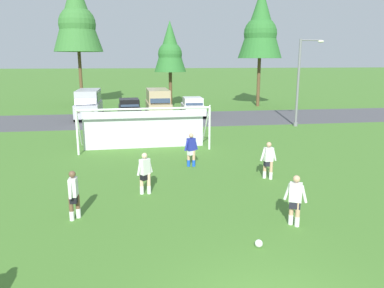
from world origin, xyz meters
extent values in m
plane|color=#477A2D|center=(0.00, 15.00, 0.00)|extent=(400.00, 400.00, 0.00)
cube|color=#4C4C51|center=(0.00, 26.15, 0.00)|extent=(52.00, 8.40, 0.01)
sphere|color=white|center=(0.74, 3.05, 0.11)|extent=(0.22, 0.22, 0.22)
sphere|color=black|center=(0.74, 3.05, 0.12)|extent=(0.08, 0.08, 0.08)
sphere|color=red|center=(0.80, 3.05, 0.11)|extent=(0.07, 0.07, 0.07)
cylinder|color=white|center=(1.61, 14.62, 1.22)|extent=(0.12, 0.12, 2.44)
cylinder|color=white|center=(-5.70, 14.40, 1.22)|extent=(0.12, 0.12, 2.44)
cylinder|color=white|center=(-2.04, 14.51, 2.44)|extent=(7.32, 0.34, 0.12)
cylinder|color=white|center=(1.59, 15.52, 1.34)|extent=(0.14, 1.95, 2.46)
cylinder|color=white|center=(-5.73, 15.30, 1.34)|extent=(0.14, 1.95, 2.46)
cube|color=silver|center=(-2.07, 15.51, 1.10)|extent=(6.95, 0.25, 2.20)
cylinder|color=tan|center=(0.18, 11.25, 0.40)|extent=(0.14, 0.14, 0.80)
cylinder|color=tan|center=(-0.07, 11.29, 0.40)|extent=(0.14, 0.14, 0.80)
cylinder|color=blue|center=(0.18, 11.25, 0.16)|extent=(0.15, 0.15, 0.32)
cylinder|color=blue|center=(-0.07, 11.29, 0.16)|extent=(0.15, 0.15, 0.32)
cube|color=silver|center=(0.05, 11.27, 0.72)|extent=(0.40, 0.35, 0.28)
cube|color=#232D99|center=(0.05, 11.27, 1.10)|extent=(0.45, 0.39, 0.60)
sphere|color=tan|center=(0.05, 11.27, 1.53)|extent=(0.22, 0.22, 0.22)
cylinder|color=#232D99|center=(0.29, 11.36, 1.08)|extent=(0.24, 0.19, 0.55)
cylinder|color=#232D99|center=(-0.19, 11.19, 1.08)|extent=(0.24, 0.19, 0.55)
cylinder|color=tan|center=(3.19, 8.78, 0.40)|extent=(0.14, 0.14, 0.80)
cylinder|color=tan|center=(2.97, 8.97, 0.40)|extent=(0.14, 0.14, 0.80)
cylinder|color=white|center=(3.19, 8.78, 0.16)|extent=(0.15, 0.15, 0.32)
cylinder|color=white|center=(2.97, 8.97, 0.16)|extent=(0.15, 0.15, 0.32)
cube|color=black|center=(3.08, 8.88, 0.72)|extent=(0.36, 0.25, 0.28)
cube|color=silver|center=(3.08, 8.88, 1.10)|extent=(0.40, 0.28, 0.60)
sphere|color=tan|center=(3.08, 8.88, 1.53)|extent=(0.22, 0.22, 0.22)
cylinder|color=silver|center=(3.33, 8.86, 1.08)|extent=(0.24, 0.11, 0.55)
cylinder|color=silver|center=(2.83, 8.89, 1.08)|extent=(0.24, 0.11, 0.55)
cylinder|color=brown|center=(-4.50, 5.85, 0.40)|extent=(0.14, 0.14, 0.80)
cylinder|color=brown|center=(-4.68, 5.66, 0.40)|extent=(0.14, 0.14, 0.80)
cylinder|color=white|center=(-4.50, 5.85, 0.16)|extent=(0.15, 0.15, 0.32)
cylinder|color=white|center=(-4.68, 5.66, 0.16)|extent=(0.15, 0.15, 0.32)
cube|color=black|center=(-4.59, 5.75, 0.72)|extent=(0.24, 0.35, 0.28)
cube|color=silver|center=(-4.59, 5.75, 1.10)|extent=(0.26, 0.39, 0.60)
sphere|color=brown|center=(-4.59, 5.75, 1.53)|extent=(0.22, 0.22, 0.22)
cylinder|color=silver|center=(-4.54, 6.00, 1.08)|extent=(0.10, 0.23, 0.55)
cylinder|color=silver|center=(-4.65, 5.51, 1.08)|extent=(0.10, 0.23, 0.55)
cylinder|color=beige|center=(-2.12, 7.76, 0.40)|extent=(0.14, 0.14, 0.80)
cylinder|color=beige|center=(-2.40, 7.77, 0.40)|extent=(0.14, 0.14, 0.80)
cylinder|color=white|center=(-2.12, 7.76, 0.16)|extent=(0.15, 0.15, 0.32)
cylinder|color=white|center=(-2.40, 7.77, 0.16)|extent=(0.15, 0.15, 0.32)
cube|color=black|center=(-2.26, 7.77, 0.72)|extent=(0.40, 0.39, 0.28)
cube|color=silver|center=(-2.26, 7.77, 1.10)|extent=(0.44, 0.43, 0.60)
sphere|color=beige|center=(-2.26, 7.77, 1.53)|extent=(0.22, 0.22, 0.22)
cylinder|color=silver|center=(-2.05, 7.91, 1.08)|extent=(0.23, 0.22, 0.55)
cylinder|color=silver|center=(-2.47, 7.63, 1.08)|extent=(0.23, 0.22, 0.55)
cylinder|color=tan|center=(2.35, 4.16, 0.40)|extent=(0.14, 0.14, 0.80)
cylinder|color=tan|center=(2.21, 4.32, 0.40)|extent=(0.14, 0.14, 0.80)
cylinder|color=white|center=(2.35, 4.16, 0.16)|extent=(0.15, 0.15, 0.32)
cylinder|color=white|center=(2.21, 4.32, 0.16)|extent=(0.15, 0.15, 0.32)
cube|color=black|center=(2.28, 4.24, 0.72)|extent=(0.40, 0.35, 0.28)
cube|color=silver|center=(2.28, 4.24, 1.10)|extent=(0.45, 0.38, 0.60)
sphere|color=tan|center=(2.28, 4.24, 1.53)|extent=(0.22, 0.22, 0.22)
cylinder|color=silver|center=(2.48, 4.09, 1.08)|extent=(0.25, 0.18, 0.55)
cylinder|color=silver|center=(2.07, 4.39, 1.08)|extent=(0.25, 0.18, 0.55)
cube|color=#B2B2BC|center=(-6.59, 27.31, 0.87)|extent=(1.97, 4.81, 1.10)
cube|color=#B2B2BC|center=(-6.59, 27.51, 1.97)|extent=(1.81, 4.10, 1.10)
cube|color=#28384C|center=(-6.60, 25.54, 1.95)|extent=(1.67, 0.47, 0.91)
cube|color=#28384C|center=(-5.68, 27.51, 1.97)|extent=(0.05, 3.49, 0.77)
cube|color=white|center=(-6.06, 24.95, 0.92)|extent=(0.28, 0.08, 0.20)
cube|color=white|center=(-7.14, 24.95, 0.92)|extent=(0.28, 0.08, 0.20)
cube|color=#B21414|center=(-6.05, 29.67, 0.92)|extent=(0.28, 0.08, 0.20)
cube|color=#B21414|center=(-7.12, 29.67, 0.92)|extent=(0.28, 0.08, 0.20)
cylinder|color=black|center=(-5.62, 25.82, 0.32)|extent=(0.24, 0.64, 0.64)
cylinder|color=black|center=(-7.58, 25.82, 0.32)|extent=(0.24, 0.64, 0.64)
cylinder|color=black|center=(-5.61, 28.79, 0.32)|extent=(0.24, 0.64, 0.64)
cylinder|color=black|center=(-7.57, 28.80, 0.32)|extent=(0.24, 0.64, 0.64)
cube|color=black|center=(-3.10, 26.94, 0.70)|extent=(2.07, 4.31, 0.76)
cube|color=black|center=(-3.11, 27.09, 1.40)|extent=(1.79, 2.20, 0.64)
cube|color=#28384C|center=(-3.05, 26.12, 1.38)|extent=(1.55, 0.41, 0.55)
cube|color=#28384C|center=(-2.27, 27.14, 1.40)|extent=(0.15, 1.78, 0.45)
cube|color=white|center=(-2.47, 24.91, 0.75)|extent=(0.28, 0.10, 0.20)
cube|color=white|center=(-3.46, 24.85, 0.75)|extent=(0.28, 0.10, 0.20)
cube|color=#B21414|center=(-2.74, 29.03, 0.75)|extent=(0.28, 0.10, 0.20)
cube|color=#B21414|center=(-3.72, 28.96, 0.75)|extent=(0.28, 0.10, 0.20)
cylinder|color=black|center=(-2.12, 25.70, 0.32)|extent=(0.28, 0.65, 0.64)
cylinder|color=black|center=(-3.91, 25.58, 0.32)|extent=(0.28, 0.65, 0.64)
cylinder|color=black|center=(-2.28, 28.29, 0.32)|extent=(0.28, 0.65, 0.64)
cylinder|color=black|center=(-4.08, 28.18, 0.32)|extent=(0.28, 0.65, 0.64)
cube|color=tan|center=(-0.57, 26.98, 0.87)|extent=(2.12, 4.86, 1.10)
cube|color=tan|center=(-0.58, 27.18, 1.97)|extent=(1.94, 4.16, 1.10)
cube|color=#28384C|center=(-0.52, 25.21, 1.95)|extent=(1.68, 0.52, 0.91)
cube|color=#28384C|center=(0.33, 27.21, 1.97)|extent=(0.16, 3.48, 0.77)
cube|color=white|center=(0.04, 24.64, 0.92)|extent=(0.28, 0.09, 0.20)
cube|color=white|center=(-1.03, 24.60, 0.92)|extent=(0.28, 0.09, 0.20)
cube|color=#B21414|center=(-0.11, 29.36, 0.92)|extent=(0.28, 0.09, 0.20)
cube|color=#B21414|center=(-1.19, 29.32, 0.92)|extent=(0.28, 0.09, 0.20)
cylinder|color=black|center=(0.45, 25.52, 0.32)|extent=(0.26, 0.65, 0.64)
cylinder|color=black|center=(-1.50, 25.46, 0.32)|extent=(0.26, 0.65, 0.64)
cylinder|color=black|center=(0.36, 28.50, 0.32)|extent=(0.26, 0.65, 0.64)
cylinder|color=black|center=(-1.60, 28.43, 0.32)|extent=(0.26, 0.65, 0.64)
cube|color=silver|center=(2.59, 27.30, 0.70)|extent=(1.88, 4.23, 0.76)
cube|color=silver|center=(2.59, 27.45, 1.40)|extent=(1.69, 2.13, 0.64)
cube|color=#28384C|center=(2.57, 26.48, 1.38)|extent=(1.54, 0.34, 0.55)
cube|color=#28384C|center=(3.43, 27.44, 1.40)|extent=(0.07, 1.79, 0.45)
cube|color=white|center=(3.05, 25.23, 0.75)|extent=(0.28, 0.09, 0.20)
cube|color=white|center=(2.06, 25.25, 0.75)|extent=(0.28, 0.09, 0.20)
cube|color=#B21414|center=(3.12, 29.35, 0.75)|extent=(0.28, 0.09, 0.20)
cube|color=#B21414|center=(2.13, 29.37, 0.75)|extent=(0.28, 0.09, 0.20)
cylinder|color=black|center=(3.46, 25.98, 0.32)|extent=(0.25, 0.64, 0.64)
cylinder|color=black|center=(1.66, 26.02, 0.32)|extent=(0.25, 0.64, 0.64)
cylinder|color=black|center=(3.51, 28.59, 0.32)|extent=(0.25, 0.64, 0.64)
cylinder|color=black|center=(1.71, 28.62, 0.32)|extent=(0.25, 0.64, 0.64)
cylinder|color=brown|center=(-8.60, 38.07, 2.96)|extent=(0.36, 0.36, 5.92)
cone|color=#387533|center=(-8.60, 38.07, 10.06)|extent=(5.33, 5.33, 8.29)
sphere|color=#387533|center=(-8.60, 38.07, 8.82)|extent=(4.00, 4.00, 4.00)
cylinder|color=brown|center=(1.24, 34.57, 1.89)|extent=(0.36, 0.36, 3.78)
cone|color=#2D702D|center=(1.24, 34.57, 6.43)|extent=(3.40, 3.40, 5.29)
sphere|color=#2D702D|center=(1.24, 34.57, 5.63)|extent=(2.55, 2.55, 2.55)
cylinder|color=brown|center=(10.87, 33.84, 2.61)|extent=(0.36, 0.36, 5.21)
cone|color=#2D702D|center=(10.87, 33.84, 8.86)|extent=(4.69, 4.69, 7.30)
sphere|color=#2D702D|center=(10.87, 33.84, 7.76)|extent=(3.52, 3.52, 3.52)
cylinder|color=slate|center=(9.76, 21.17, 3.29)|extent=(0.18, 0.18, 6.59)
cylinder|color=slate|center=(9.76, 21.17, 0.15)|extent=(0.32, 0.32, 0.30)
cylinder|color=slate|center=(10.56, 21.17, 6.49)|extent=(1.60, 0.10, 0.10)
ellipsoid|color=white|center=(11.36, 21.17, 6.41)|extent=(0.48, 0.28, 0.20)
camera|label=1|loc=(-2.50, -6.05, 5.10)|focal=34.93mm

